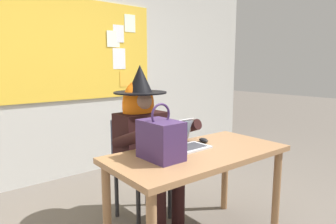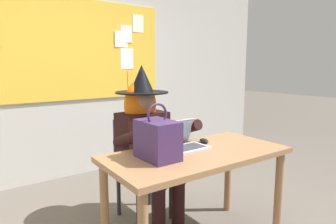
# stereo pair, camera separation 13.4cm
# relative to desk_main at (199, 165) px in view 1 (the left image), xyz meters

# --- Properties ---
(wall_back_bulletin) EXTENTS (6.47, 2.24, 2.82)m
(wall_back_bulletin) POSITION_rel_desk_main_xyz_m (-0.20, 2.06, 0.78)
(wall_back_bulletin) COLOR #B2B2AD
(wall_back_bulletin) RESTS_ON ground
(desk_main) EXTENTS (1.37, 0.71, 0.74)m
(desk_main) POSITION_rel_desk_main_xyz_m (0.00, 0.00, 0.00)
(desk_main) COLOR #8E6642
(desk_main) RESTS_ON ground
(chair_at_desk) EXTENTS (0.43, 0.43, 0.89)m
(chair_at_desk) POSITION_rel_desk_main_xyz_m (-0.08, 0.69, -0.15)
(chair_at_desk) COLOR #2D3347
(chair_at_desk) RESTS_ON ground
(person_costumed) EXTENTS (0.60, 0.69, 1.37)m
(person_costumed) POSITION_rel_desk_main_xyz_m (-0.07, 0.57, 0.13)
(person_costumed) COLOR black
(person_costumed) RESTS_ON ground
(laptop) EXTENTS (0.34, 0.29, 0.20)m
(laptop) POSITION_rel_desk_main_xyz_m (-0.02, 0.15, 0.15)
(laptop) COLOR #B7B7BC
(laptop) RESTS_ON desk_main
(computer_mouse) EXTENTS (0.09, 0.12, 0.03)m
(computer_mouse) POSITION_rel_desk_main_xyz_m (0.21, 0.15, 0.12)
(computer_mouse) COLOR black
(computer_mouse) RESTS_ON desk_main
(handbag) EXTENTS (0.20, 0.30, 0.38)m
(handbag) POSITION_rel_desk_main_xyz_m (-0.32, 0.04, 0.24)
(handbag) COLOR #38234C
(handbag) RESTS_ON desk_main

